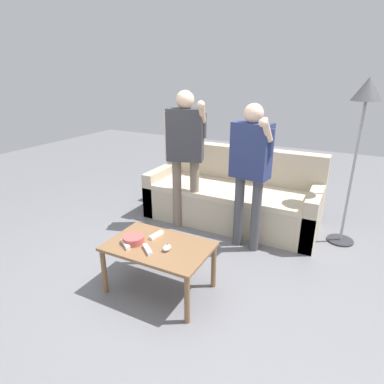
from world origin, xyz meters
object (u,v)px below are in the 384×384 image
game_remote_wand_near (156,235)px  couch (232,197)px  coffee_table (159,251)px  floor_lamp (365,108)px  snack_bowl (133,239)px  game_remote_nunchuk (167,248)px  player_right (250,162)px  game_remote_wand_far (126,244)px  game_remote_wand_spare (147,250)px  player_left (185,145)px

game_remote_wand_near → couch: bearing=84.3°
couch → coffee_table: 1.62m
floor_lamp → game_remote_wand_near: floor_lamp is taller
snack_bowl → game_remote_nunchuk: 0.32m
player_right → snack_bowl: bearing=-120.4°
floor_lamp → game_remote_wand_near: 2.33m
couch → game_remote_wand_near: 1.52m
game_remote_wand_far → game_remote_wand_spare: 0.21m
game_remote_nunchuk → game_remote_wand_spare: (-0.13, -0.08, -0.01)m
player_left → coffee_table: bearing=-72.3°
couch → floor_lamp: (1.29, 0.02, 1.16)m
player_right → game_remote_wand_far: bearing=-119.7°
player_left → game_remote_wand_near: bearing=-75.2°
couch → player_left: player_left is taller
couch → floor_lamp: 1.73m
snack_bowl → player_left: player_left is taller
player_right → game_remote_wand_near: bearing=-119.8°
snack_bowl → game_remote_wand_spare: size_ratio=1.23×
coffee_table → player_right: player_right is taller
floor_lamp → player_left: size_ratio=1.09×
game_remote_wand_near → game_remote_wand_far: size_ratio=1.02×
coffee_table → snack_bowl: 0.24m
floor_lamp → player_right: floor_lamp is taller
game_remote_nunchuk → game_remote_wand_far: 0.36m
floor_lamp → game_remote_wand_near: bearing=-133.4°
floor_lamp → game_remote_wand_near: (-1.44, -1.52, -1.01)m
game_remote_nunchuk → coffee_table: bearing=159.5°
player_left → game_remote_wand_far: bearing=-84.0°
floor_lamp → player_right: bearing=-146.6°
couch → game_remote_wand_near: couch is taller
player_left → game_remote_wand_near: 1.23m
game_remote_nunchuk → player_left: (-0.48, 1.22, 0.55)m
snack_bowl → game_remote_wand_far: 0.08m
coffee_table → game_remote_wand_near: size_ratio=5.57×
game_remote_wand_spare → game_remote_wand_near: bearing=106.2°
snack_bowl → floor_lamp: bearing=47.5°
coffee_table → snack_bowl: bearing=-164.2°
snack_bowl → game_remote_wand_near: snack_bowl is taller
game_remote_nunchuk → game_remote_wand_spare: 0.16m
coffee_table → game_remote_wand_near: bearing=129.8°
floor_lamp → game_remote_wand_far: (-1.58, -1.77, -1.01)m
game_remote_wand_spare → player_right: bearing=68.4°
coffee_table → game_remote_wand_near: 0.17m
coffee_table → floor_lamp: (1.35, 1.64, 1.08)m
game_remote_wand_near → game_remote_wand_spare: same height
floor_lamp → game_remote_wand_far: size_ratio=11.47×
game_remote_nunchuk → game_remote_wand_spare: bearing=-148.2°
snack_bowl → floor_lamp: size_ratio=0.10×
player_left → game_remote_wand_near: player_left is taller
couch → game_remote_wand_near: size_ratio=13.56×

